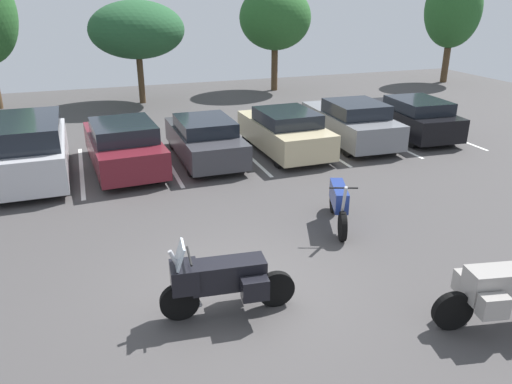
{
  "coord_description": "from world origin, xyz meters",
  "views": [
    {
      "loc": [
        -2.3,
        -7.51,
        5.1
      ],
      "look_at": [
        1.07,
        2.12,
        0.96
      ],
      "focal_mm": 34.96,
      "sensor_mm": 36.0,
      "label": 1
    }
  ],
  "objects_px": {
    "car_maroon": "(124,145)",
    "car_grey": "(351,122)",
    "car_champagne": "(285,131)",
    "car_charcoal": "(205,139)",
    "car_black": "(412,117)",
    "motorcycle_second": "(339,202)",
    "motorcycle_third": "(507,288)",
    "car_silver": "(31,149)",
    "motorcycle_touring": "(223,279)"
  },
  "relations": [
    {
      "from": "motorcycle_third",
      "to": "car_grey",
      "type": "height_order",
      "value": "car_grey"
    },
    {
      "from": "car_champagne",
      "to": "car_grey",
      "type": "xyz_separation_m",
      "value": [
        2.66,
        0.26,
        0.03
      ]
    },
    {
      "from": "car_maroon",
      "to": "car_grey",
      "type": "distance_m",
      "value": 7.94
    },
    {
      "from": "motorcycle_third",
      "to": "car_black",
      "type": "distance_m",
      "value": 11.65
    },
    {
      "from": "motorcycle_touring",
      "to": "car_maroon",
      "type": "relative_size",
      "value": 0.51
    },
    {
      "from": "car_maroon",
      "to": "car_champagne",
      "type": "xyz_separation_m",
      "value": [
        5.28,
        -0.02,
        -0.02
      ]
    },
    {
      "from": "car_champagne",
      "to": "car_grey",
      "type": "height_order",
      "value": "car_grey"
    },
    {
      "from": "car_charcoal",
      "to": "car_black",
      "type": "relative_size",
      "value": 0.98
    },
    {
      "from": "car_grey",
      "to": "car_black",
      "type": "height_order",
      "value": "car_grey"
    },
    {
      "from": "car_silver",
      "to": "car_champagne",
      "type": "distance_m",
      "value": 7.86
    },
    {
      "from": "car_champagne",
      "to": "car_black",
      "type": "relative_size",
      "value": 0.99
    },
    {
      "from": "car_charcoal",
      "to": "car_black",
      "type": "distance_m",
      "value": 8.01
    },
    {
      "from": "motorcycle_second",
      "to": "car_black",
      "type": "bearing_deg",
      "value": 43.9
    },
    {
      "from": "motorcycle_third",
      "to": "car_maroon",
      "type": "distance_m",
      "value": 11.16
    },
    {
      "from": "car_grey",
      "to": "car_silver",
      "type": "bearing_deg",
      "value": -178.38
    },
    {
      "from": "car_charcoal",
      "to": "car_black",
      "type": "xyz_separation_m",
      "value": [
        8.01,
        0.22,
        0.04
      ]
    },
    {
      "from": "car_maroon",
      "to": "car_black",
      "type": "relative_size",
      "value": 1.03
    },
    {
      "from": "car_charcoal",
      "to": "car_champagne",
      "type": "relative_size",
      "value": 0.99
    },
    {
      "from": "car_grey",
      "to": "car_black",
      "type": "xyz_separation_m",
      "value": [
        2.61,
        0.05,
        -0.03
      ]
    },
    {
      "from": "motorcycle_touring",
      "to": "car_grey",
      "type": "distance_m",
      "value": 11.01
    },
    {
      "from": "motorcycle_third",
      "to": "car_charcoal",
      "type": "relative_size",
      "value": 0.51
    },
    {
      "from": "motorcycle_touring",
      "to": "car_black",
      "type": "distance_m",
      "value": 12.89
    },
    {
      "from": "motorcycle_second",
      "to": "car_charcoal",
      "type": "height_order",
      "value": "car_charcoal"
    },
    {
      "from": "car_grey",
      "to": "car_maroon",
      "type": "bearing_deg",
      "value": -178.3
    },
    {
      "from": "motorcycle_touring",
      "to": "car_black",
      "type": "bearing_deg",
      "value": 41.0
    },
    {
      "from": "car_maroon",
      "to": "car_charcoal",
      "type": "xyz_separation_m",
      "value": [
        2.54,
        0.07,
        -0.05
      ]
    },
    {
      "from": "car_champagne",
      "to": "motorcycle_second",
      "type": "bearing_deg",
      "value": -100.01
    },
    {
      "from": "car_maroon",
      "to": "car_black",
      "type": "distance_m",
      "value": 10.55
    },
    {
      "from": "motorcycle_third",
      "to": "car_charcoal",
      "type": "xyz_separation_m",
      "value": [
        -2.49,
        10.03,
        -0.02
      ]
    },
    {
      "from": "motorcycle_touring",
      "to": "car_silver",
      "type": "xyz_separation_m",
      "value": [
        -3.4,
        8.11,
        0.24
      ]
    },
    {
      "from": "motorcycle_third",
      "to": "car_grey",
      "type": "xyz_separation_m",
      "value": [
        2.9,
        10.2,
        0.05
      ]
    },
    {
      "from": "car_charcoal",
      "to": "car_champagne",
      "type": "xyz_separation_m",
      "value": [
        2.74,
        -0.09,
        0.03
      ]
    },
    {
      "from": "motorcycle_third",
      "to": "car_charcoal",
      "type": "height_order",
      "value": "motorcycle_third"
    },
    {
      "from": "car_silver",
      "to": "car_black",
      "type": "distance_m",
      "value": 13.13
    },
    {
      "from": "motorcycle_second",
      "to": "car_maroon",
      "type": "height_order",
      "value": "car_maroon"
    },
    {
      "from": "car_silver",
      "to": "car_black",
      "type": "xyz_separation_m",
      "value": [
        13.12,
        0.35,
        -0.19
      ]
    },
    {
      "from": "car_maroon",
      "to": "car_charcoal",
      "type": "height_order",
      "value": "car_maroon"
    },
    {
      "from": "motorcycle_touring",
      "to": "car_charcoal",
      "type": "height_order",
      "value": "motorcycle_touring"
    },
    {
      "from": "motorcycle_second",
      "to": "motorcycle_touring",
      "type": "bearing_deg",
      "value": -145.01
    },
    {
      "from": "car_maroon",
      "to": "car_silver",
      "type": "bearing_deg",
      "value": -178.61
    },
    {
      "from": "motorcycle_second",
      "to": "car_black",
      "type": "distance_m",
      "value": 8.72
    },
    {
      "from": "car_silver",
      "to": "motorcycle_touring",
      "type": "bearing_deg",
      "value": -67.27
    },
    {
      "from": "motorcycle_second",
      "to": "car_grey",
      "type": "xyz_separation_m",
      "value": [
        3.67,
        5.99,
        0.16
      ]
    },
    {
      "from": "motorcycle_second",
      "to": "car_charcoal",
      "type": "bearing_deg",
      "value": 106.52
    },
    {
      "from": "motorcycle_touring",
      "to": "car_champagne",
      "type": "relative_size",
      "value": 0.53
    },
    {
      "from": "motorcycle_second",
      "to": "car_grey",
      "type": "bearing_deg",
      "value": 58.52
    },
    {
      "from": "motorcycle_third",
      "to": "car_champagne",
      "type": "height_order",
      "value": "motorcycle_third"
    },
    {
      "from": "motorcycle_touring",
      "to": "car_champagne",
      "type": "bearing_deg",
      "value": 61.31
    },
    {
      "from": "car_champagne",
      "to": "car_black",
      "type": "bearing_deg",
      "value": 3.39
    },
    {
      "from": "car_charcoal",
      "to": "motorcycle_third",
      "type": "bearing_deg",
      "value": -76.05
    }
  ]
}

